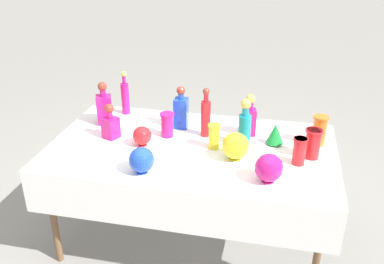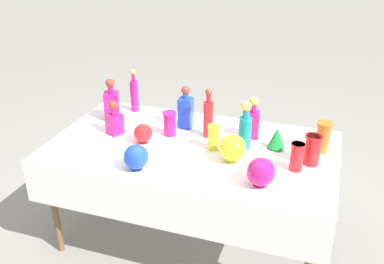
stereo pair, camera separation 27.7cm
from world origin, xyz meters
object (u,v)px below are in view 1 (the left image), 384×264
tall_bottle_2 (125,96)px  square_decanter_1 (181,110)px  slender_vase_1 (299,150)px  round_bowl_2 (236,146)px  round_bowl_1 (142,160)px  slender_vase_4 (214,136)px  square_decanter_3 (111,124)px  slender_vase_2 (313,143)px  round_bowl_0 (269,168)px  slender_vase_3 (320,130)px  square_decanter_0 (104,107)px  slender_vase_0 (167,124)px  fluted_vase_0 (275,134)px  square_decanter_2 (249,118)px  tall_bottle_1 (245,125)px  tall_bottle_0 (206,116)px  round_bowl_3 (142,136)px

tall_bottle_2 → square_decanter_1: bearing=-17.7°
slender_vase_1 → round_bowl_2: 0.38m
round_bowl_1 → tall_bottle_2: bearing=116.1°
tall_bottle_2 → slender_vase_4: tall_bottle_2 is taller
square_decanter_3 → slender_vase_2: bearing=0.1°
square_decanter_1 → slender_vase_4: 0.39m
square_decanter_3 → round_bowl_0: bearing=-17.3°
round_bowl_0 → slender_vase_3: bearing=60.7°
square_decanter_0 → slender_vase_0: (0.50, -0.12, -0.03)m
slender_vase_1 → round_bowl_2: size_ratio=0.99×
fluted_vase_0 → tall_bottle_2: bearing=166.4°
square_decanter_2 → round_bowl_1: square_decanter_2 is taller
slender_vase_1 → square_decanter_0: bearing=167.2°
fluted_vase_0 → round_bowl_1: size_ratio=0.91×
round_bowl_0 → round_bowl_2: (-0.21, 0.22, 0.00)m
slender_vase_0 → slender_vase_1: size_ratio=0.98×
fluted_vase_0 → square_decanter_2: bearing=148.8°
square_decanter_2 → slender_vase_0: square_decanter_2 is taller
round_bowl_2 → round_bowl_0: bearing=-45.4°
tall_bottle_2 → fluted_vase_0: size_ratio=2.32×
tall_bottle_2 → square_decanter_3: (0.05, -0.41, -0.04)m
square_decanter_1 → slender_vase_3: (0.95, -0.06, -0.02)m
square_decanter_3 → round_bowl_1: (0.35, -0.40, -0.02)m
tall_bottle_1 → square_decanter_1: 0.50m
tall_bottle_1 → slender_vase_2: (0.43, -0.08, -0.04)m
tall_bottle_1 → fluted_vase_0: 0.22m
slender_vase_0 → round_bowl_0: same height
square_decanter_2 → slender_vase_2: square_decanter_2 is taller
square_decanter_2 → square_decanter_3: size_ratio=1.19×
tall_bottle_0 → slender_vase_0: 0.27m
square_decanter_1 → fluted_vase_0: (0.67, -0.12, -0.05)m
square_decanter_1 → slender_vase_1: 0.89m
round_bowl_0 → tall_bottle_2: bearing=146.3°
slender_vase_2 → round_bowl_3: size_ratio=1.43×
square_decanter_2 → round_bowl_1: (-0.56, -0.64, -0.04)m
round_bowl_0 → round_bowl_3: size_ratio=1.27×
slender_vase_2 → round_bowl_2: (-0.46, -0.12, -0.01)m
square_decanter_2 → round_bowl_3: size_ratio=2.22×
tall_bottle_0 → round_bowl_3: bearing=-148.7°
square_decanter_3 → round_bowl_0: square_decanter_3 is taller
square_decanter_3 → round_bowl_3: 0.25m
square_decanter_2 → fluted_vase_0: square_decanter_2 is taller
tall_bottle_0 → fluted_vase_0: size_ratio=2.38×
tall_bottle_2 → square_decanter_0: 0.22m
square_decanter_3 → square_decanter_2: bearing=15.1°
square_decanter_2 → round_bowl_2: size_ratio=1.68×
round_bowl_1 → square_decanter_0: bearing=128.3°
square_decanter_1 → round_bowl_3: 0.38m
tall_bottle_0 → slender_vase_3: (0.75, 0.03, -0.04)m
slender_vase_1 → slender_vase_2: bearing=51.2°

